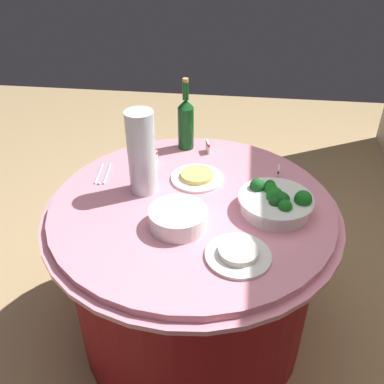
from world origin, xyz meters
name	(u,v)px	position (x,y,z in m)	size (l,w,h in m)	color
ground_plane	(192,326)	(0.00, 0.00, 0.00)	(6.00, 6.00, 0.00)	tan
buffet_table	(192,270)	(0.00, 0.00, 0.38)	(1.16, 1.16, 0.74)	maroon
broccoli_bowl	(276,202)	(0.01, 0.32, 0.78)	(0.28, 0.28, 0.11)	white
plate_stack	(178,218)	(0.15, -0.03, 0.78)	(0.21, 0.21, 0.07)	white
wine_bottle	(186,122)	(-0.45, -0.08, 0.87)	(0.07, 0.07, 0.34)	#0E4718
decorative_fruit_vase	(142,155)	(-0.07, -0.20, 0.90)	(0.11, 0.11, 0.34)	silver
serving_tongs	(103,174)	(-0.15, -0.40, 0.74)	(0.17, 0.06, 0.01)	silver
food_plate_noodles	(196,177)	(-0.17, 0.00, 0.75)	(0.22, 0.22, 0.03)	white
food_plate_rice	(238,254)	(0.28, 0.19, 0.75)	(0.22, 0.22, 0.03)	white
label_placard_front	(278,172)	(-0.22, 0.34, 0.77)	(0.05, 0.01, 0.05)	white
label_placard_mid	(208,146)	(-0.41, 0.02, 0.77)	(0.05, 0.02, 0.05)	white
label_placard_rear	(154,157)	(-0.28, -0.20, 0.77)	(0.05, 0.03, 0.05)	white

